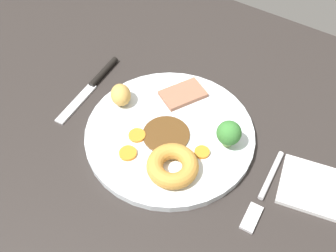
# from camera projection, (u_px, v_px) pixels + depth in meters

# --- Properties ---
(dining_table) EXTENTS (1.20, 0.84, 0.04)m
(dining_table) POSITION_uv_depth(u_px,v_px,m) (172.00, 139.00, 0.67)
(dining_table) COLOR #2B2623
(dining_table) RESTS_ON ground
(dinner_plate) EXTENTS (0.29, 0.29, 0.01)m
(dinner_plate) POSITION_uv_depth(u_px,v_px,m) (168.00, 132.00, 0.65)
(dinner_plate) COLOR white
(dinner_plate) RESTS_ON dining_table
(gravy_pool) EXTENTS (0.08, 0.08, 0.00)m
(gravy_pool) POSITION_uv_depth(u_px,v_px,m) (168.00, 136.00, 0.63)
(gravy_pool) COLOR #563819
(gravy_pool) RESTS_ON dinner_plate
(meat_slice_main) EXTENTS (0.08, 0.09, 0.01)m
(meat_slice_main) POSITION_uv_depth(u_px,v_px,m) (183.00, 94.00, 0.69)
(meat_slice_main) COLOR #9E664C
(meat_slice_main) RESTS_ON dinner_plate
(yorkshire_pudding) EXTENTS (0.08, 0.08, 0.03)m
(yorkshire_pudding) POSITION_uv_depth(u_px,v_px,m) (173.00, 166.00, 0.58)
(yorkshire_pudding) COLOR #C68938
(yorkshire_pudding) RESTS_ON dinner_plate
(roast_potato_left) EXTENTS (0.06, 0.06, 0.04)m
(roast_potato_left) POSITION_uv_depth(u_px,v_px,m) (122.00, 93.00, 0.67)
(roast_potato_left) COLOR tan
(roast_potato_left) RESTS_ON dinner_plate
(carrot_coin_front) EXTENTS (0.03, 0.03, 0.01)m
(carrot_coin_front) POSITION_uv_depth(u_px,v_px,m) (128.00, 153.00, 0.61)
(carrot_coin_front) COLOR orange
(carrot_coin_front) RESTS_ON dinner_plate
(carrot_coin_back) EXTENTS (0.03, 0.03, 0.00)m
(carrot_coin_back) POSITION_uv_depth(u_px,v_px,m) (137.00, 135.00, 0.63)
(carrot_coin_back) COLOR orange
(carrot_coin_back) RESTS_ON dinner_plate
(carrot_coin_side) EXTENTS (0.02, 0.02, 0.01)m
(carrot_coin_side) POSITION_uv_depth(u_px,v_px,m) (202.00, 152.00, 0.61)
(carrot_coin_side) COLOR orange
(carrot_coin_side) RESTS_ON dinner_plate
(broccoli_floret) EXTENTS (0.04, 0.04, 0.05)m
(broccoli_floret) POSITION_uv_depth(u_px,v_px,m) (229.00, 133.00, 0.60)
(broccoli_floret) COLOR #8CB766
(broccoli_floret) RESTS_ON dinner_plate
(fork) EXTENTS (0.03, 0.15, 0.01)m
(fork) POSITION_uv_depth(u_px,v_px,m) (263.00, 192.00, 0.58)
(fork) COLOR silver
(fork) RESTS_ON dining_table
(knife) EXTENTS (0.03, 0.19, 0.01)m
(knife) POSITION_uv_depth(u_px,v_px,m) (94.00, 83.00, 0.73)
(knife) COLOR black
(knife) RESTS_ON dining_table
(folded_napkin) EXTENTS (0.13, 0.11, 0.01)m
(folded_napkin) POSITION_uv_depth(u_px,v_px,m) (317.00, 189.00, 0.58)
(folded_napkin) COLOR white
(folded_napkin) RESTS_ON dining_table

